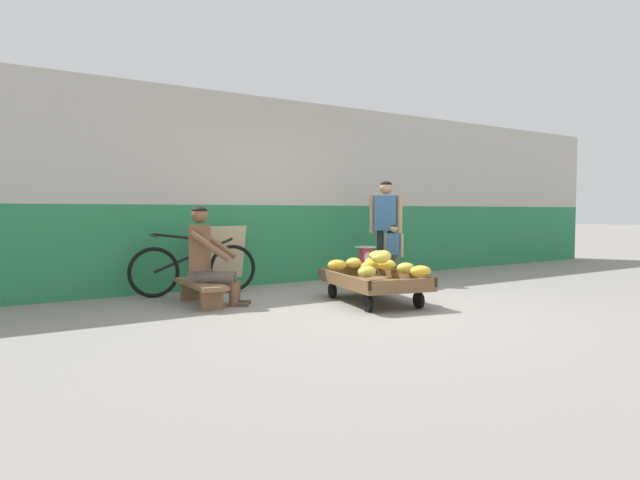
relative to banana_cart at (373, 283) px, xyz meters
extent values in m
plane|color=gray|center=(-0.40, -0.46, -0.24)|extent=(80.00, 80.00, 0.00)
cube|color=#287F4C|center=(-0.40, 2.27, 0.35)|extent=(16.00, 0.30, 1.18)
cube|color=#B7B2A8|center=(-0.40, 2.27, 1.72)|extent=(16.00, 0.30, 1.58)
cube|color=brown|center=(0.00, 0.00, -0.01)|extent=(1.12, 1.58, 0.05)
cube|color=brown|center=(-0.39, 0.08, 0.07)|extent=(0.34, 1.42, 0.10)
cube|color=brown|center=(0.39, -0.08, 0.07)|extent=(0.34, 1.42, 0.10)
cube|color=brown|center=(0.15, 0.68, 0.07)|extent=(0.83, 0.22, 0.10)
cube|color=brown|center=(-0.15, -0.68, 0.07)|extent=(0.83, 0.22, 0.10)
cylinder|color=black|center=(-0.20, 0.56, -0.15)|extent=(0.09, 0.19, 0.18)
cylinder|color=black|center=(0.41, 0.43, -0.15)|extent=(0.09, 0.19, 0.18)
cylinder|color=black|center=(-0.41, -0.43, -0.15)|extent=(0.09, 0.19, 0.18)
cylinder|color=black|center=(0.20, -0.56, -0.15)|extent=(0.09, 0.19, 0.18)
ellipsoid|color=yellow|center=(0.34, 0.16, 0.18)|extent=(0.30, 0.30, 0.13)
ellipsoid|color=gold|center=(-0.37, -0.34, 0.18)|extent=(0.28, 0.24, 0.13)
ellipsoid|color=gold|center=(0.16, -0.63, 0.18)|extent=(0.28, 0.24, 0.13)
ellipsoid|color=gold|center=(-0.21, 0.45, 0.18)|extent=(0.27, 0.22, 0.13)
ellipsoid|color=yellow|center=(0.39, 0.49, 0.18)|extent=(0.26, 0.21, 0.13)
ellipsoid|color=yellow|center=(0.13, 0.56, 0.18)|extent=(0.29, 0.26, 0.13)
ellipsoid|color=gold|center=(0.24, -0.30, 0.18)|extent=(0.26, 0.21, 0.13)
ellipsoid|color=gold|center=(0.02, 0.09, 0.18)|extent=(0.24, 0.18, 0.13)
ellipsoid|color=yellow|center=(0.11, -0.04, 0.32)|extent=(0.28, 0.23, 0.13)
ellipsoid|color=yellow|center=(-0.06, -0.21, 0.31)|extent=(0.26, 0.21, 0.13)
ellipsoid|color=gold|center=(0.04, -0.06, 0.32)|extent=(0.30, 0.29, 0.13)
cube|color=brown|center=(-1.77, 0.99, 0.00)|extent=(0.35, 1.11, 0.05)
cube|color=brown|center=(-1.75, 1.37, -0.13)|extent=(0.24, 0.09, 0.22)
cube|color=brown|center=(-1.79, 0.60, -0.13)|extent=(0.24, 0.09, 0.22)
cylinder|color=brown|center=(-1.39, 0.84, -0.11)|extent=(0.10, 0.10, 0.27)
cube|color=#4C3D2D|center=(-1.34, 0.80, -0.22)|extent=(0.23, 0.20, 0.04)
cylinder|color=brown|center=(-1.55, 0.95, 0.08)|extent=(0.40, 0.33, 0.13)
cylinder|color=brown|center=(-1.49, 0.69, -0.11)|extent=(0.10, 0.10, 0.27)
cube|color=#4C3D2D|center=(-1.44, 0.65, -0.22)|extent=(0.23, 0.20, 0.04)
cylinder|color=brown|center=(-1.65, 0.80, 0.08)|extent=(0.40, 0.33, 0.13)
cube|color=brown|center=(-1.77, 0.99, 0.10)|extent=(0.34, 0.36, 0.14)
cube|color=brown|center=(-1.77, 0.99, 0.43)|extent=(0.33, 0.37, 0.52)
cylinder|color=brown|center=(-1.52, 1.06, 0.46)|extent=(0.43, 0.33, 0.36)
cylinder|color=brown|center=(-1.75, 0.73, 0.46)|extent=(0.43, 0.33, 0.36)
sphere|color=brown|center=(-1.77, 0.99, 0.80)|extent=(0.19, 0.19, 0.19)
ellipsoid|color=black|center=(-1.77, 0.99, 0.86)|extent=(0.17, 0.17, 0.09)
cube|color=gold|center=(0.65, 0.98, -0.09)|extent=(0.36, 0.28, 0.30)
cylinder|color=#28282D|center=(0.65, 0.98, 0.07)|extent=(0.20, 0.20, 0.03)
cube|color=#C6384C|center=(0.65, 0.98, 0.21)|extent=(0.16, 0.10, 0.24)
cylinder|color=white|center=(0.65, 0.92, 0.21)|extent=(0.13, 0.01, 0.13)
cylinder|color=#B2B5BA|center=(0.65, 0.98, 0.34)|extent=(0.30, 0.30, 0.01)
torus|color=black|center=(-2.06, 1.80, 0.08)|extent=(0.64, 0.13, 0.64)
torus|color=black|center=(-1.05, 1.68, 0.08)|extent=(0.64, 0.13, 0.64)
cylinder|color=black|center=(-1.56, 1.74, 0.28)|extent=(1.03, 0.16, 0.43)
cylinder|color=black|center=(-1.46, 1.73, 0.32)|extent=(0.04, 0.04, 0.48)
cylinder|color=black|center=(-1.76, 1.77, 0.52)|extent=(0.61, 0.11, 0.12)
cube|color=black|center=(-1.46, 1.73, 0.59)|extent=(0.21, 0.12, 0.05)
cylinder|color=black|center=(-2.06, 1.80, 0.54)|extent=(0.08, 0.48, 0.03)
cube|color=#C6B289|center=(-1.06, 2.07, 0.20)|extent=(0.70, 0.22, 0.88)
cylinder|color=#232328|center=(1.28, 1.17, 0.16)|extent=(0.10, 0.10, 0.80)
cylinder|color=#232328|center=(1.18, 1.29, 0.16)|extent=(0.10, 0.10, 0.80)
cube|color=#386693|center=(1.23, 1.23, 0.82)|extent=(0.36, 0.37, 0.52)
cylinder|color=tan|center=(1.37, 1.07, 0.80)|extent=(0.07, 0.07, 0.56)
cylinder|color=tan|center=(1.09, 1.39, 0.80)|extent=(0.07, 0.07, 0.56)
sphere|color=tan|center=(1.23, 1.23, 1.19)|extent=(0.19, 0.19, 0.19)
ellipsoid|color=black|center=(1.23, 1.23, 1.25)|extent=(0.17, 0.17, 0.09)
cylinder|color=brown|center=(1.13, 0.86, -0.01)|extent=(0.06, 0.06, 0.46)
cylinder|color=brown|center=(1.08, 0.94, -0.01)|extent=(0.06, 0.06, 0.46)
cube|color=#386693|center=(1.10, 0.90, 0.37)|extent=(0.19, 0.22, 0.30)
cylinder|color=tan|center=(1.16, 0.79, 0.36)|extent=(0.04, 0.04, 0.32)
cylinder|color=tan|center=(1.05, 1.01, 0.36)|extent=(0.04, 0.04, 0.32)
sphere|color=tan|center=(1.10, 0.90, 0.60)|extent=(0.11, 0.11, 0.11)
ellipsoid|color=black|center=(1.10, 0.90, 0.63)|extent=(0.10, 0.10, 0.05)
cube|color=#3370B7|center=(0.74, 0.54, -0.12)|extent=(0.18, 0.12, 0.24)
camera|label=1|loc=(-4.05, -5.00, 0.85)|focal=30.51mm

